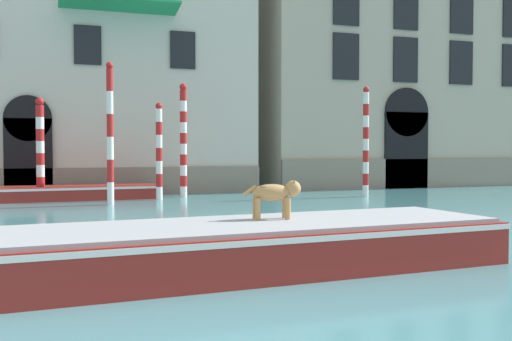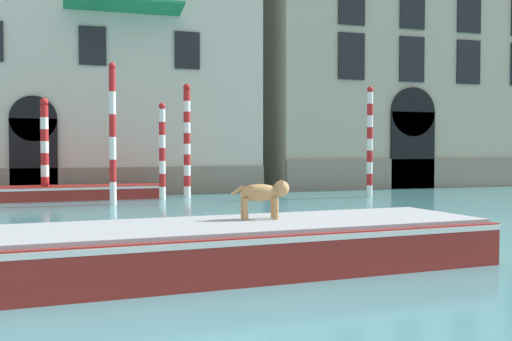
{
  "view_description": "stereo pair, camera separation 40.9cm",
  "coord_description": "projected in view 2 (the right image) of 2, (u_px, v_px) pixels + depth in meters",
  "views": [
    {
      "loc": [
        0.45,
        -1.16,
        1.82
      ],
      "look_at": [
        5.9,
        15.13,
        1.2
      ],
      "focal_mm": 42.0,
      "sensor_mm": 36.0,
      "label": 1
    },
    {
      "loc": [
        0.83,
        -1.29,
        1.82
      ],
      "look_at": [
        5.9,
        15.13,
        1.2
      ],
      "focal_mm": 42.0,
      "sensor_mm": 36.0,
      "label": 2
    }
  ],
  "objects": [
    {
      "name": "mooring_pole_1",
      "position": [
        113.0,
        133.0,
        19.5
      ],
      "size": [
        0.23,
        0.23,
        4.64
      ],
      "color": "white",
      "rests_on": "ground_plane"
    },
    {
      "name": "dog_on_deck",
      "position": [
        264.0,
        193.0,
        9.39
      ],
      "size": [
        0.94,
        0.34,
        0.62
      ],
      "rotation": [
        0.0,
        0.0,
        -0.11
      ],
      "color": "tan",
      "rests_on": "boat_foreground"
    },
    {
      "name": "palazzo_right",
      "position": [
        406.0,
        53.0,
        30.64
      ],
      "size": [
        15.23,
        6.13,
        13.55
      ],
      "color": "#B2A893",
      "rests_on": "ground_plane"
    },
    {
      "name": "mooring_pole_2",
      "position": [
        45.0,
        149.0,
        21.1
      ],
      "size": [
        0.29,
        0.29,
        3.62
      ],
      "color": "white",
      "rests_on": "ground_plane"
    },
    {
      "name": "mooring_pole_4",
      "position": [
        370.0,
        141.0,
        22.62
      ],
      "size": [
        0.23,
        0.23,
        4.18
      ],
      "color": "white",
      "rests_on": "ground_plane"
    },
    {
      "name": "mooring_pole_0",
      "position": [
        162.0,
        151.0,
        21.42
      ],
      "size": [
        0.24,
        0.24,
        3.47
      ],
      "color": "white",
      "rests_on": "ground_plane"
    },
    {
      "name": "boat_moored_near_palazzo",
      "position": [
        70.0,
        192.0,
        21.61
      ],
      "size": [
        6.68,
        2.23,
        0.49
      ],
      "rotation": [
        0.0,
        0.0,
        0.06
      ],
      "color": "maroon",
      "rests_on": "ground_plane"
    },
    {
      "name": "boat_foreground",
      "position": [
        244.0,
        244.0,
        9.02
      ],
      "size": [
        7.88,
        2.91,
        0.72
      ],
      "rotation": [
        0.0,
        0.0,
        0.08
      ],
      "color": "maroon",
      "rests_on": "ground_plane"
    },
    {
      "name": "mooring_pole_3",
      "position": [
        187.0,
        140.0,
        22.63
      ],
      "size": [
        0.27,
        0.27,
        4.28
      ],
      "color": "white",
      "rests_on": "ground_plane"
    }
  ]
}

